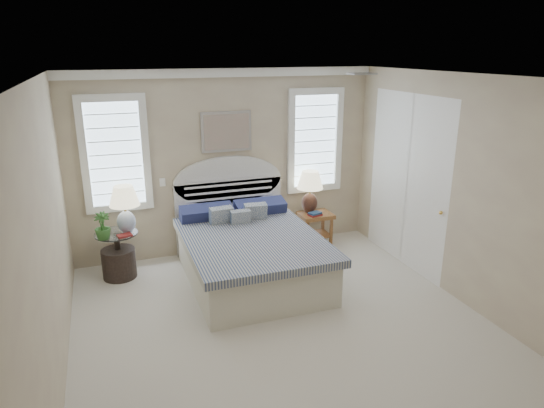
{
  "coord_description": "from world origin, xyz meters",
  "views": [
    {
      "loc": [
        -1.72,
        -4.28,
        2.95
      ],
      "look_at": [
        0.17,
        1.0,
        1.15
      ],
      "focal_mm": 32.0,
      "sensor_mm": 36.0,
      "label": 1
    }
  ],
  "objects_px": {
    "bed": "(249,250)",
    "lamp_left": "(125,204)",
    "nightstand_right": "(315,222)",
    "side_table_left": "(118,250)",
    "floor_pot": "(119,263)",
    "lamp_right": "(310,187)"
  },
  "relations": [
    {
      "from": "nightstand_right",
      "to": "lamp_left",
      "type": "height_order",
      "value": "lamp_left"
    },
    {
      "from": "side_table_left",
      "to": "lamp_right",
      "type": "distance_m",
      "value": 2.95
    },
    {
      "from": "side_table_left",
      "to": "lamp_left",
      "type": "distance_m",
      "value": 0.65
    },
    {
      "from": "side_table_left",
      "to": "floor_pot",
      "type": "relative_size",
      "value": 1.42
    },
    {
      "from": "side_table_left",
      "to": "lamp_left",
      "type": "height_order",
      "value": "lamp_left"
    },
    {
      "from": "bed",
      "to": "lamp_left",
      "type": "height_order",
      "value": "bed"
    },
    {
      "from": "nightstand_right",
      "to": "lamp_right",
      "type": "relative_size",
      "value": 0.8
    },
    {
      "from": "side_table_left",
      "to": "nightstand_right",
      "type": "bearing_deg",
      "value": 1.94
    },
    {
      "from": "bed",
      "to": "side_table_left",
      "type": "xyz_separation_m",
      "value": [
        -1.65,
        0.59,
        0.0
      ]
    },
    {
      "from": "floor_pot",
      "to": "lamp_right",
      "type": "distance_m",
      "value": 2.99
    },
    {
      "from": "bed",
      "to": "nightstand_right",
      "type": "distance_m",
      "value": 1.47
    },
    {
      "from": "lamp_right",
      "to": "bed",
      "type": "bearing_deg",
      "value": -147.11
    },
    {
      "from": "side_table_left",
      "to": "lamp_left",
      "type": "xyz_separation_m",
      "value": [
        0.15,
        -0.01,
        0.64
      ]
    },
    {
      "from": "floor_pot",
      "to": "lamp_left",
      "type": "height_order",
      "value": "lamp_left"
    },
    {
      "from": "lamp_left",
      "to": "lamp_right",
      "type": "height_order",
      "value": "lamp_left"
    },
    {
      "from": "floor_pot",
      "to": "lamp_left",
      "type": "bearing_deg",
      "value": 5.45
    },
    {
      "from": "lamp_right",
      "to": "lamp_left",
      "type": "bearing_deg",
      "value": -175.4
    },
    {
      "from": "nightstand_right",
      "to": "lamp_right",
      "type": "xyz_separation_m",
      "value": [
        -0.06,
        0.11,
        0.55
      ]
    },
    {
      "from": "side_table_left",
      "to": "lamp_left",
      "type": "relative_size",
      "value": 0.98
    },
    {
      "from": "nightstand_right",
      "to": "floor_pot",
      "type": "bearing_deg",
      "value": -177.56
    },
    {
      "from": "lamp_right",
      "to": "floor_pot",
      "type": "bearing_deg",
      "value": -175.35
    },
    {
      "from": "nightstand_right",
      "to": "floor_pot",
      "type": "distance_m",
      "value": 2.96
    }
  ]
}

